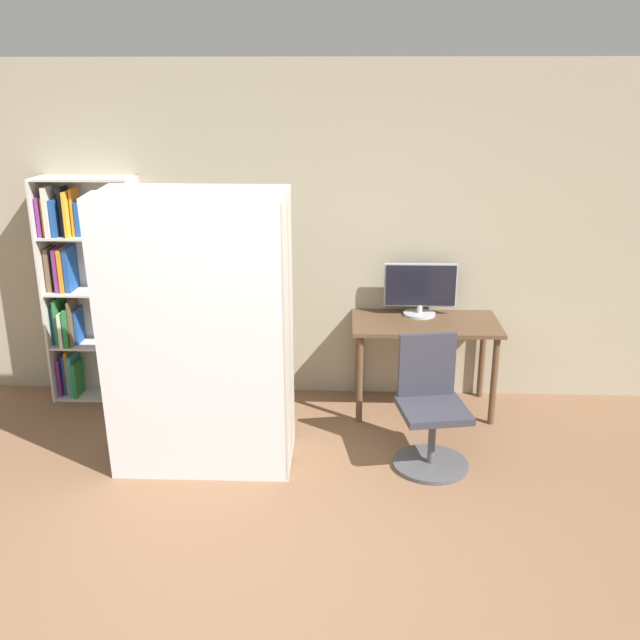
# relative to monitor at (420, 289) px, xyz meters

# --- Properties ---
(ground_plane) EXTENTS (16.00, 16.00, 0.00)m
(ground_plane) POSITION_rel_monitor_xyz_m (-1.10, -2.56, -0.96)
(ground_plane) COLOR brown
(wall_back) EXTENTS (8.00, 0.06, 2.70)m
(wall_back) POSITION_rel_monitor_xyz_m (-1.10, 0.18, 0.39)
(wall_back) COLOR tan
(wall_back) RESTS_ON ground
(desk) EXTENTS (1.14, 0.63, 0.74)m
(desk) POSITION_rel_monitor_xyz_m (0.03, -0.17, -0.32)
(desk) COLOR brown
(desk) RESTS_ON ground
(monitor) EXTENTS (0.58, 0.26, 0.42)m
(monitor) POSITION_rel_monitor_xyz_m (0.00, 0.00, 0.00)
(monitor) COLOR #B7B7BC
(monitor) RESTS_ON desk
(office_chair) EXTENTS (0.52, 0.52, 0.90)m
(office_chair) POSITION_rel_monitor_xyz_m (-0.00, -1.04, -0.60)
(office_chair) COLOR #4C4C51
(office_chair) RESTS_ON ground
(bookshelf) EXTENTS (0.77, 0.32, 1.83)m
(bookshelf) POSITION_rel_monitor_xyz_m (-2.73, 0.02, -0.03)
(bookshelf) COLOR beige
(bookshelf) RESTS_ON ground
(mattress_near) EXTENTS (1.19, 0.36, 1.90)m
(mattress_near) POSITION_rel_monitor_xyz_m (-1.54, -1.26, -0.01)
(mattress_near) COLOR silver
(mattress_near) RESTS_ON ground
(mattress_far) EXTENTS (1.19, 0.35, 1.90)m
(mattress_far) POSITION_rel_monitor_xyz_m (-1.54, -0.94, -0.01)
(mattress_far) COLOR silver
(mattress_far) RESTS_ON ground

